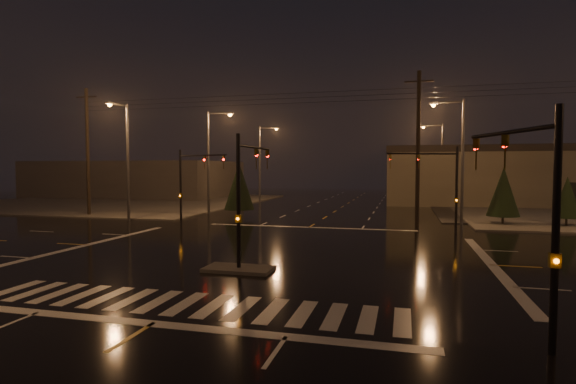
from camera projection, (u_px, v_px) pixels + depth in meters
ground at (266, 254)px, 23.60m from camera, size 140.00×140.00×0.00m
sidewalk_nw at (119, 202)px, 60.12m from camera, size 36.00×36.00×0.12m
median_island at (239, 269)px, 19.73m from camera, size 3.00×1.60×0.15m
crosswalk at (185, 304)px, 14.90m from camera, size 15.00×2.60×0.01m
stop_bar_near at (152, 324)px, 12.96m from camera, size 16.00×0.50×0.01m
stop_bar_far at (309, 227)px, 34.23m from camera, size 16.00×0.50×0.01m
commercial_block at (137, 179)px, 72.83m from camera, size 30.00×18.00×5.60m
signal_mast_median at (246, 185)px, 20.43m from camera, size 0.25×4.59×6.00m
signal_mast_ne at (442, 179)px, 30.81m from camera, size 4.84×1.86×6.00m
signal_mast_nw at (190, 177)px, 35.58m from camera, size 4.84×1.86×6.00m
signal_mast_se at (535, 199)px, 11.41m from camera, size 1.55×3.87×6.00m
streetlight_1 at (211, 155)px, 43.50m from camera, size 2.77×0.32×10.00m
streetlight_2 at (262, 159)px, 58.96m from camera, size 2.77×0.32×10.00m
streetlight_3 at (459, 152)px, 35.95m from camera, size 2.77×0.32×10.00m
streetlight_4 at (440, 158)px, 55.28m from camera, size 2.77×0.32×10.00m
streetlight_5 at (125, 153)px, 38.12m from camera, size 0.32×2.77×10.00m
utility_pole_0 at (88, 151)px, 42.33m from camera, size 2.20×0.32×12.00m
utility_pole_1 at (418, 147)px, 34.80m from camera, size 2.20×0.32×12.00m
conifer_0 at (503, 192)px, 35.59m from camera, size 2.50×2.50×4.60m
conifer_1 at (567, 197)px, 34.46m from camera, size 2.04×2.04×3.89m
conifer_3 at (239, 186)px, 41.38m from camera, size 2.79×2.79×5.06m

